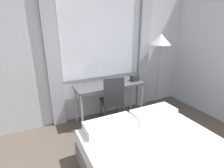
{
  "coord_description": "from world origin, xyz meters",
  "views": [
    {
      "loc": [
        -1.06,
        0.01,
        1.92
      ],
      "look_at": [
        0.19,
        2.55,
        0.92
      ],
      "focal_mm": 28.0,
      "sensor_mm": 36.0,
      "label": 1
    }
  ],
  "objects_px": {
    "desk_chair": "(112,99)",
    "telephone": "(135,78)",
    "desk": "(109,87)",
    "standing_lamp": "(160,45)",
    "book": "(113,82)"
  },
  "relations": [
    {
      "from": "standing_lamp",
      "to": "telephone",
      "type": "distance_m",
      "value": 0.9
    },
    {
      "from": "desk",
      "to": "book",
      "type": "bearing_deg",
      "value": 31.88
    },
    {
      "from": "desk",
      "to": "standing_lamp",
      "type": "relative_size",
      "value": 0.81
    },
    {
      "from": "desk",
      "to": "telephone",
      "type": "xyz_separation_m",
      "value": [
        0.57,
        -0.03,
        0.12
      ]
    },
    {
      "from": "telephone",
      "to": "desk_chair",
      "type": "bearing_deg",
      "value": -162.62
    },
    {
      "from": "desk_chair",
      "to": "book",
      "type": "distance_m",
      "value": 0.39
    },
    {
      "from": "desk_chair",
      "to": "telephone",
      "type": "bearing_deg",
      "value": 27.95
    },
    {
      "from": "desk_chair",
      "to": "telephone",
      "type": "distance_m",
      "value": 0.69
    },
    {
      "from": "telephone",
      "to": "book",
      "type": "distance_m",
      "value": 0.48
    },
    {
      "from": "telephone",
      "to": "book",
      "type": "bearing_deg",
      "value": 168.42
    },
    {
      "from": "desk_chair",
      "to": "standing_lamp",
      "type": "height_order",
      "value": "standing_lamp"
    },
    {
      "from": "book",
      "to": "telephone",
      "type": "bearing_deg",
      "value": -11.58
    },
    {
      "from": "standing_lamp",
      "to": "desk_chair",
      "type": "bearing_deg",
      "value": -170.75
    },
    {
      "from": "standing_lamp",
      "to": "book",
      "type": "relative_size",
      "value": 5.94
    },
    {
      "from": "desk",
      "to": "desk_chair",
      "type": "relative_size",
      "value": 1.38
    }
  ]
}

